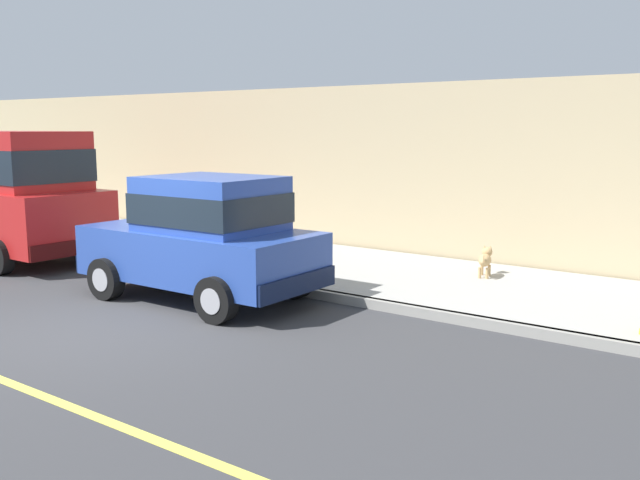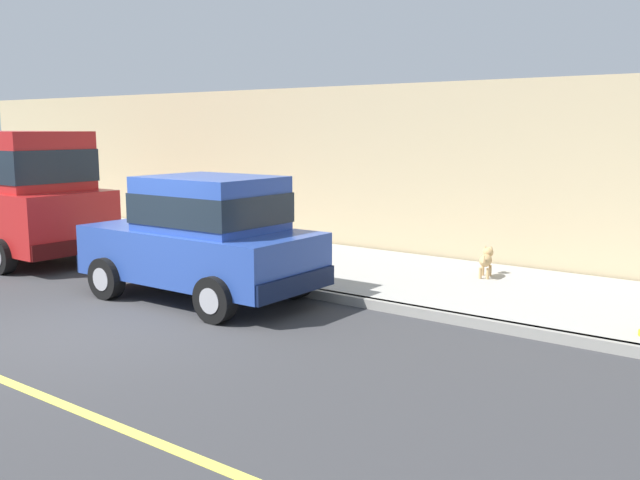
{
  "view_description": "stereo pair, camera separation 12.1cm",
  "coord_description": "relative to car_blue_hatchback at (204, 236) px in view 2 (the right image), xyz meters",
  "views": [
    {
      "loc": [
        -5.25,
        -7.68,
        2.59
      ],
      "look_at": [
        3.51,
        -1.17,
        0.85
      ],
      "focal_mm": 39.69,
      "sensor_mm": 36.0,
      "label": 1
    },
    {
      "loc": [
        -5.18,
        -7.78,
        2.59
      ],
      "look_at": [
        3.51,
        -1.17,
        0.85
      ],
      "focal_mm": 39.69,
      "sensor_mm": 36.0,
      "label": 2
    }
  ],
  "objects": [
    {
      "name": "ground_plane",
      "position": [
        -2.12,
        0.03,
        -0.98
      ],
      "size": [
        80.0,
        80.0,
        0.0
      ],
      "primitive_type": "plane",
      "color": "#38383A"
    },
    {
      "name": "curb",
      "position": [
        1.08,
        0.03,
        -0.91
      ],
      "size": [
        0.16,
        64.0,
        0.14
      ],
      "primitive_type": "cube",
      "color": "gray",
      "rests_on": "ground"
    },
    {
      "name": "sidewalk",
      "position": [
        2.88,
        0.03,
        -0.91
      ],
      "size": [
        3.6,
        64.0,
        0.14
      ],
      "primitive_type": "cube",
      "color": "#A8A59E",
      "rests_on": "ground"
    },
    {
      "name": "car_blue_hatchback",
      "position": [
        0.0,
        0.0,
        0.0
      ],
      "size": [
        2.01,
        3.83,
        1.88
      ],
      "color": "#28479E",
      "rests_on": "ground"
    },
    {
      "name": "car_red_van",
      "position": [
        0.07,
        5.75,
        0.42
      ],
      "size": [
        2.15,
        4.9,
        2.52
      ],
      "color": "red",
      "rests_on": "ground"
    },
    {
      "name": "dog_tan",
      "position": [
        3.54,
        -2.97,
        -0.55
      ],
      "size": [
        0.74,
        0.32,
        0.49
      ],
      "color": "tan",
      "rests_on": "sidewalk"
    },
    {
      "name": "building_facade",
      "position": [
        4.98,
        4.25,
        0.74
      ],
      "size": [
        0.5,
        20.0,
        3.43
      ],
      "primitive_type": "cube",
      "color": "tan",
      "rests_on": "ground"
    }
  ]
}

